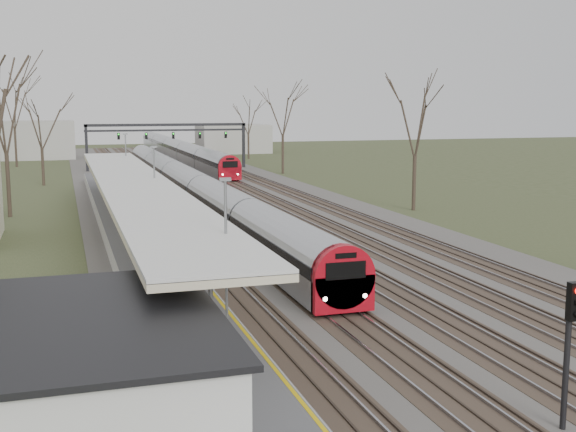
# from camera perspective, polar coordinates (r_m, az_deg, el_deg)

# --- Properties ---
(track_bed) EXTENTS (24.00, 160.00, 0.22)m
(track_bed) POSITION_cam_1_polar(r_m,az_deg,el_deg) (67.03, -5.84, 1.50)
(track_bed) COLOR #474442
(track_bed) RESTS_ON ground
(platform) EXTENTS (3.50, 69.00, 1.00)m
(platform) POSITION_cam_1_polar(r_m,az_deg,el_deg) (48.49, -12.48, -0.95)
(platform) COLOR #9E9B93
(platform) RESTS_ON ground
(canopy) EXTENTS (4.10, 50.00, 3.11)m
(canopy) POSITION_cam_1_polar(r_m,az_deg,el_deg) (43.56, -12.10, 2.54)
(canopy) COLOR slate
(canopy) RESTS_ON platform
(station_building) EXTENTS (6.00, 9.00, 3.20)m
(station_building) POSITION_cam_1_polar(r_m,az_deg,el_deg) (19.44, -15.11, -12.44)
(station_building) COLOR silver
(station_building) RESTS_ON ground
(signal_gantry) EXTENTS (21.00, 0.59, 6.08)m
(signal_gantry) POSITION_cam_1_polar(r_m,az_deg,el_deg) (96.13, -9.50, 6.53)
(signal_gantry) COLOR black
(signal_gantry) RESTS_ON ground
(tree_west_far) EXTENTS (5.50, 5.50, 11.33)m
(tree_west_far) POSITION_cam_1_polar(r_m,az_deg,el_deg) (58.29, -21.53, 7.69)
(tree_west_far) COLOR #2D231C
(tree_west_far) RESTS_ON ground
(tree_east_far) EXTENTS (5.00, 5.00, 10.30)m
(tree_east_far) POSITION_cam_1_polar(r_m,az_deg,el_deg) (58.74, 10.06, 7.45)
(tree_east_far) COLOR #2D231C
(tree_east_far) RESTS_ON ground
(train_near) EXTENTS (2.62, 75.21, 3.05)m
(train_near) POSITION_cam_1_polar(r_m,az_deg,el_deg) (64.54, -7.93, 2.45)
(train_near) COLOR #9FA1A8
(train_near) RESTS_ON ground
(train_far) EXTENTS (2.62, 75.21, 3.05)m
(train_far) POSITION_cam_1_polar(r_m,az_deg,el_deg) (116.01, -8.72, 5.23)
(train_far) COLOR #9FA1A8
(train_far) RESTS_ON ground
(passenger) EXTENTS (0.48, 0.64, 1.58)m
(passenger) POSITION_cam_1_polar(r_m,az_deg,el_deg) (28.86, -7.07, -4.80)
(passenger) COLOR #27374C
(passenger) RESTS_ON platform
(signal_post) EXTENTS (0.35, 0.45, 4.10)m
(signal_post) POSITION_cam_1_polar(r_m,az_deg,el_deg) (20.11, 21.40, -8.64)
(signal_post) COLOR black
(signal_post) RESTS_ON ground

